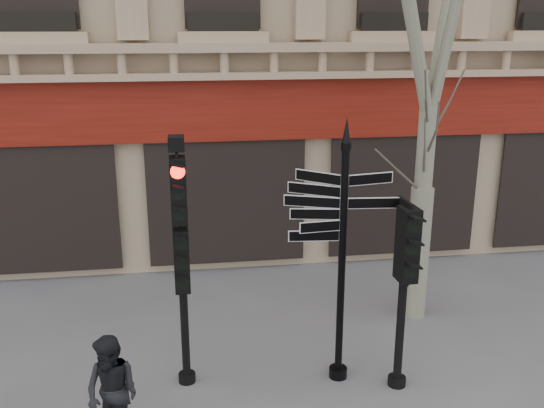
{
  "coord_description": "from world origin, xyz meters",
  "views": [
    {
      "loc": [
        -0.83,
        -7.72,
        5.35
      ],
      "look_at": [
        0.37,
        0.6,
        2.81
      ],
      "focal_mm": 40.0,
      "sensor_mm": 36.0,
      "label": 1
    }
  ],
  "objects": [
    {
      "name": "ground",
      "position": [
        0.0,
        0.0,
        0.0
      ],
      "size": [
        80.0,
        80.0,
        0.0
      ],
      "primitive_type": "plane",
      "color": "#56565B",
      "rests_on": "ground"
    },
    {
      "name": "fingerpost",
      "position": [
        1.39,
        0.37,
        2.75
      ],
      "size": [
        2.1,
        2.1,
        4.09
      ],
      "rotation": [
        0.0,
        0.0,
        -0.26
      ],
      "color": "black",
      "rests_on": "ground"
    },
    {
      "name": "traffic_signal_main",
      "position": [
        -0.96,
        0.57,
        2.43
      ],
      "size": [
        0.43,
        0.32,
        3.85
      ],
      "rotation": [
        0.0,
        0.0,
        0.03
      ],
      "color": "black",
      "rests_on": "ground"
    },
    {
      "name": "traffic_signal_secondary",
      "position": [
        2.22,
        0.02,
        2.0
      ],
      "size": [
        0.5,
        0.37,
        2.86
      ],
      "rotation": [
        0.0,
        0.0,
        0.06
      ],
      "color": "black",
      "rests_on": "ground"
    },
    {
      "name": "pedestrian_b",
      "position": [
        -1.89,
        -0.78,
        0.78
      ],
      "size": [
        0.96,
        0.9,
        1.57
      ],
      "primitive_type": "imported",
      "rotation": [
        0.0,
        0.0,
        -0.55
      ],
      "color": "black",
      "rests_on": "ground"
    }
  ]
}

